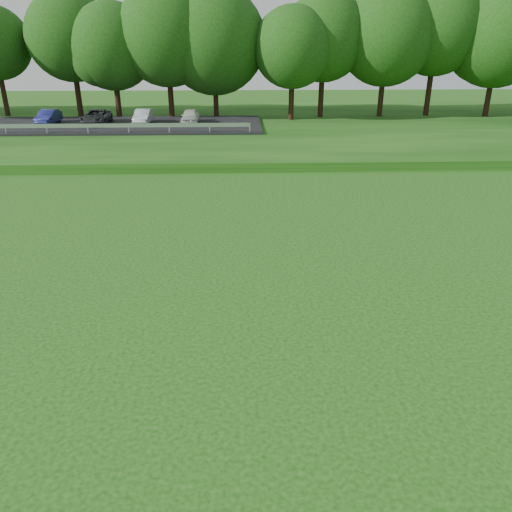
{
  "coord_description": "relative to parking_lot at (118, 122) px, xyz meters",
  "views": [
    {
      "loc": [
        -13.95,
        -10.96,
        7.69
      ],
      "look_at": [
        -13.43,
        3.47,
        1.3
      ],
      "focal_mm": 35.0,
      "sensor_mm": 36.0,
      "label": 1
    }
  ],
  "objects": [
    {
      "name": "parking_lot",
      "position": [
        0.0,
        0.0,
        0.0
      ],
      "size": [
        24.0,
        9.0,
        1.38
      ],
      "color": "black",
      "rests_on": "berm"
    },
    {
      "name": "treeline",
      "position": [
        24.1,
        5.21,
        7.11
      ],
      "size": [
        104.0,
        7.0,
        15.0
      ],
      "primitive_type": null,
      "color": "#193C0D",
      "rests_on": "berm"
    },
    {
      "name": "walking_path",
      "position": [
        24.1,
        -12.79,
        -0.97
      ],
      "size": [
        130.0,
        1.6,
        0.04
      ],
      "primitive_type": "cube",
      "color": "gray",
      "rests_on": "ground"
    },
    {
      "name": "berm",
      "position": [
        24.1,
        1.21,
        -0.69
      ],
      "size": [
        130.0,
        30.0,
        0.6
      ],
      "primitive_type": "cube",
      "color": "#14420C",
      "rests_on": "ground"
    }
  ]
}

